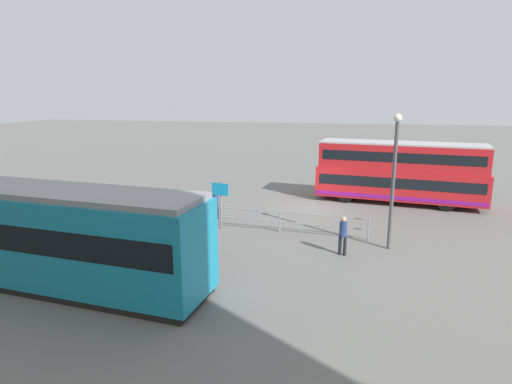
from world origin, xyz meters
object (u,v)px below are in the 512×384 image
object	(u,v)px
pedestrian_crossing	(343,233)
street_lamp	(394,171)
double_decker_bus	(399,172)
pedestrian_near_railing	(216,202)
tram_yellow	(38,233)
info_sign	(220,196)

from	to	relation	value
pedestrian_crossing	street_lamp	bearing A→B (deg)	-149.11
double_decker_bus	pedestrian_near_railing	bearing A→B (deg)	30.24
tram_yellow	pedestrian_crossing	size ratio (longest dim) A/B	7.71
tram_yellow	pedestrian_near_railing	distance (m)	9.88
double_decker_bus	tram_yellow	distance (m)	20.67
double_decker_bus	street_lamp	bearing A→B (deg)	81.75
info_sign	street_lamp	size ratio (longest dim) A/B	0.42
tram_yellow	info_sign	xyz separation A→B (m)	(-4.61, -7.58, -0.17)
double_decker_bus	tram_yellow	size ratio (longest dim) A/B	0.79
pedestrian_near_railing	info_sign	xyz separation A→B (m)	(-0.75, 1.47, 0.73)
pedestrian_crossing	info_sign	distance (m)	6.76
pedestrian_near_railing	info_sign	world-z (taller)	info_sign
tram_yellow	info_sign	distance (m)	8.87
pedestrian_near_railing	tram_yellow	bearing A→B (deg)	66.88
info_sign	double_decker_bus	bearing A→B (deg)	-141.94
double_decker_bus	tram_yellow	world-z (taller)	double_decker_bus
double_decker_bus	street_lamp	xyz separation A→B (m)	(1.27, 8.77, 1.58)
tram_yellow	pedestrian_near_railing	xyz separation A→B (m)	(-3.87, -9.05, -0.90)
pedestrian_crossing	info_sign	xyz separation A→B (m)	(6.24, -2.51, 0.71)
pedestrian_near_railing	street_lamp	distance (m)	9.79
tram_yellow	pedestrian_crossing	bearing A→B (deg)	-154.96
pedestrian_near_railing	info_sign	bearing A→B (deg)	116.84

